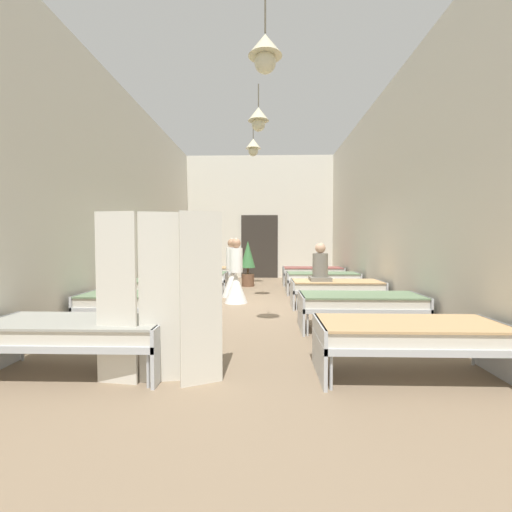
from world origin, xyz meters
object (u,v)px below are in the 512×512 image
object	(u,v)px
bed_left_row_0	(78,332)
potted_plant	(248,261)
bed_right_row_0	(409,335)
bed_left_row_2	(173,286)
privacy_screen	(159,298)
bed_left_row_3	(192,277)
nurse_mid_aisle	(232,276)
patient_seated_primary	(320,267)
bed_right_row_1	(360,303)
nurse_near_aisle	(236,280)
bed_right_row_3	(322,278)
bed_right_row_4	(313,271)
bed_left_row_1	(141,302)
bed_right_row_2	(336,287)
bed_left_row_4	(204,271)

from	to	relation	value
bed_left_row_0	potted_plant	bearing A→B (deg)	78.86
bed_right_row_0	bed_left_row_2	xyz separation A→B (m)	(-3.49, 3.80, 0.00)
bed_left_row_2	privacy_screen	xyz separation A→B (m)	(0.95, -4.04, 0.41)
bed_left_row_3	privacy_screen	bearing A→B (deg)	-80.91
nurse_mid_aisle	potted_plant	distance (m)	2.13
bed_left_row_3	patient_seated_primary	size ratio (longest dim) A/B	2.37
bed_right_row_1	nurse_mid_aisle	world-z (taller)	nurse_mid_aisle
nurse_near_aisle	bed_right_row_3	bearing A→B (deg)	-143.43
bed_left_row_2	bed_right_row_4	distance (m)	5.16
bed_right_row_3	nurse_mid_aisle	world-z (taller)	nurse_mid_aisle
bed_left_row_0	bed_left_row_1	bearing A→B (deg)	90.00
bed_right_row_1	bed_right_row_2	world-z (taller)	same
bed_left_row_0	bed_left_row_3	distance (m)	5.70
nurse_mid_aisle	patient_seated_primary	world-z (taller)	nurse_mid_aisle
bed_left_row_1	nurse_near_aisle	size ratio (longest dim) A/B	1.28
bed_right_row_0	bed_right_row_2	bearing A→B (deg)	90.00
bed_left_row_2	bed_left_row_4	world-z (taller)	same
bed_left_row_4	bed_right_row_4	world-z (taller)	same
bed_left_row_0	bed_left_row_4	bearing A→B (deg)	90.00
bed_right_row_0	nurse_mid_aisle	world-z (taller)	nurse_mid_aisle
bed_left_row_4	bed_right_row_4	distance (m)	3.49
bed_right_row_3	nurse_near_aisle	bearing A→B (deg)	-147.32
bed_left_row_1	potted_plant	xyz separation A→B (m)	(1.43, 5.37, 0.36)
nurse_near_aisle	bed_right_row_4	bearing A→B (deg)	-119.52
bed_right_row_1	patient_seated_primary	xyz separation A→B (m)	(-0.35, 1.86, 0.43)
bed_left_row_0	bed_left_row_3	world-z (taller)	same
bed_right_row_1	bed_left_row_3	distance (m)	5.16
bed_right_row_1	patient_seated_primary	bearing A→B (deg)	100.65
nurse_near_aisle	bed_right_row_0	bearing A→B (deg)	120.65
patient_seated_primary	privacy_screen	xyz separation A→B (m)	(-2.19, -4.00, -0.02)
bed_left_row_3	bed_left_row_4	world-z (taller)	same
bed_left_row_0	bed_right_row_1	bearing A→B (deg)	28.57
patient_seated_primary	potted_plant	world-z (taller)	potted_plant
bed_left_row_0	bed_right_row_0	world-z (taller)	same
bed_right_row_1	nurse_near_aisle	distance (m)	3.24
potted_plant	bed_left_row_3	bearing A→B (deg)	-132.40
bed_right_row_2	patient_seated_primary	xyz separation A→B (m)	(-0.35, -0.04, 0.43)
bed_left_row_1	bed_left_row_3	xyz separation A→B (m)	(0.00, 3.80, 0.00)
bed_right_row_0	bed_left_row_2	world-z (taller)	same
bed_right_row_1	nurse_mid_aisle	xyz separation A→B (m)	(-2.35, 3.28, 0.09)
bed_right_row_3	bed_left_row_4	world-z (taller)	same
bed_left_row_2	potted_plant	xyz separation A→B (m)	(1.43, 3.47, 0.36)
bed_left_row_2	bed_right_row_3	size ratio (longest dim) A/B	1.00
bed_left_row_4	nurse_mid_aisle	world-z (taller)	nurse_mid_aisle
bed_right_row_3	bed_left_row_4	distance (m)	3.97
bed_left_row_0	bed_left_row_4	world-z (taller)	same
bed_left_row_2	privacy_screen	world-z (taller)	privacy_screen
bed_right_row_3	bed_right_row_4	xyz separation A→B (m)	(0.00, 1.90, 0.00)
bed_right_row_0	bed_left_row_1	xyz separation A→B (m)	(-3.49, 1.90, 0.00)
bed_right_row_3	potted_plant	distance (m)	2.61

